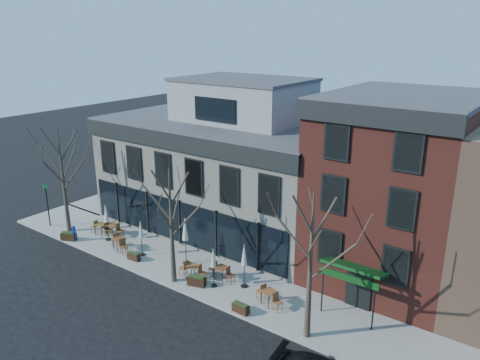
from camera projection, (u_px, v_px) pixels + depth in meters
The scene contains 25 objects.
ground at pixel (182, 247), 32.85m from camera, with size 120.00×120.00×0.00m, color black.
sidewalk_front at pixel (196, 271), 29.35m from camera, with size 33.50×4.70×0.15m, color gray.
sidewalk_side at pixel (137, 192), 43.76m from camera, with size 4.50×12.00×0.15m, color gray.
corner_building at pixel (226, 166), 35.25m from camera, with size 18.39×10.39×11.10m.
red_brick_building at pixel (398, 188), 27.64m from camera, with size 8.20×11.78×11.18m.
tree_corner at pixel (63, 179), 33.86m from camera, with size 3.93×3.98×7.92m.
tree_mid at pixel (171, 225), 27.00m from camera, with size 3.50×3.55×7.04m.
tree_right at pixel (310, 266), 21.87m from camera, with size 3.72×3.77×7.48m.
sign_pole at pixel (47, 202), 35.43m from camera, with size 0.50×0.10×3.40m.
call_box at pixel (74, 233), 33.27m from camera, with size 0.23×0.23×1.18m.
cafe_set_0 at pixel (101, 228), 34.43m from camera, with size 1.85×0.83×0.95m.
cafe_set_1 at pixel (113, 228), 34.21m from camera, with size 1.98×0.87×1.02m.
cafe_set_2 at pixel (119, 242), 31.95m from camera, with size 1.99×1.02×1.02m.
cafe_set_3 at pixel (193, 270), 28.31m from camera, with size 1.92×0.86×0.99m.
cafe_set_4 at pixel (222, 272), 28.16m from camera, with size 1.84×0.75×0.97m.
cafe_set_5 at pixel (269, 296), 25.54m from camera, with size 1.95×1.02×1.00m.
umbrella_0 at pixel (106, 215), 33.01m from camera, with size 0.43×0.43×2.68m.
umbrella_1 at pixel (141, 231), 30.81m from camera, with size 0.39×0.39×2.46m.
umbrella_2 at pixel (185, 232), 29.54m from camera, with size 0.51×0.51×3.16m.
umbrella_3 at pixel (213, 260), 27.01m from camera, with size 0.39×0.39×2.43m.
umbrella_4 at pixel (244, 257), 26.90m from camera, with size 0.43×0.43×2.70m.
planter_0 at pixel (69, 236), 33.47m from camera, with size 1.16×0.83×0.61m.
planter_1 at pixel (134, 256), 30.60m from camera, with size 0.92×0.43×0.50m.
planter_2 at pixel (197, 281), 27.52m from camera, with size 1.16×0.72×0.60m.
planter_3 at pixel (241, 308), 24.90m from camera, with size 0.97×0.42×0.54m.
Camera 1 is at (20.91, -21.66, 14.55)m, focal length 35.00 mm.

